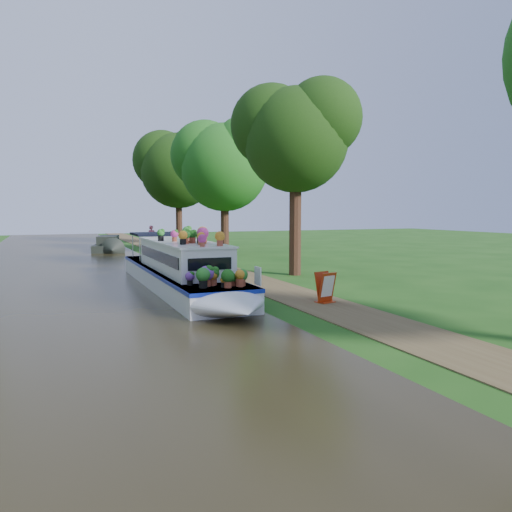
{
  "coord_description": "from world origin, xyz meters",
  "views": [
    {
      "loc": [
        -6.84,
        -17.71,
        3.02
      ],
      "look_at": [
        0.4,
        -0.4,
        1.3
      ],
      "focal_mm": 35.0,
      "sensor_mm": 36.0,
      "label": 1
    }
  ],
  "objects_px": {
    "plant_boat": "(182,269)",
    "sandwich_board": "(326,289)",
    "second_boat": "(108,245)",
    "pedestrian_dark": "(171,242)",
    "pedestrian_pink": "(152,237)"
  },
  "relations": [
    {
      "from": "plant_boat",
      "to": "pedestrian_pink",
      "type": "height_order",
      "value": "plant_boat"
    },
    {
      "from": "sandwich_board",
      "to": "plant_boat",
      "type": "bearing_deg",
      "value": 116.26
    },
    {
      "from": "second_boat",
      "to": "pedestrian_dark",
      "type": "bearing_deg",
      "value": -18.17
    },
    {
      "from": "plant_boat",
      "to": "sandwich_board",
      "type": "distance_m",
      "value": 5.6
    },
    {
      "from": "sandwich_board",
      "to": "pedestrian_pink",
      "type": "distance_m",
      "value": 25.26
    },
    {
      "from": "plant_boat",
      "to": "sandwich_board",
      "type": "xyz_separation_m",
      "value": [
        3.69,
        -4.2,
        -0.37
      ]
    },
    {
      "from": "plant_boat",
      "to": "pedestrian_pink",
      "type": "xyz_separation_m",
      "value": [
        2.92,
        21.04,
        0.09
      ]
    },
    {
      "from": "pedestrian_dark",
      "to": "plant_boat",
      "type": "bearing_deg",
      "value": -89.27
    },
    {
      "from": "plant_boat",
      "to": "pedestrian_dark",
      "type": "bearing_deg",
      "value": 78.21
    },
    {
      "from": "second_boat",
      "to": "sandwich_board",
      "type": "distance_m",
      "value": 24.54
    },
    {
      "from": "plant_boat",
      "to": "pedestrian_dark",
      "type": "height_order",
      "value": "plant_boat"
    },
    {
      "from": "second_boat",
      "to": "sandwich_board",
      "type": "bearing_deg",
      "value": -67.75
    },
    {
      "from": "sandwich_board",
      "to": "pedestrian_dark",
      "type": "height_order",
      "value": "pedestrian_dark"
    },
    {
      "from": "sandwich_board",
      "to": "pedestrian_dark",
      "type": "xyz_separation_m",
      "value": [
        -0.03,
        21.73,
        0.29
      ]
    },
    {
      "from": "plant_boat",
      "to": "second_boat",
      "type": "xyz_separation_m",
      "value": [
        -0.5,
        19.99,
        -0.38
      ]
    }
  ]
}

